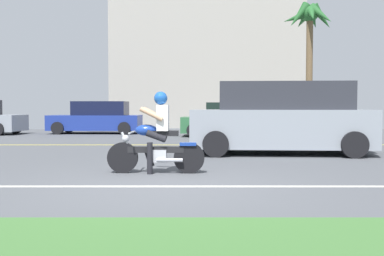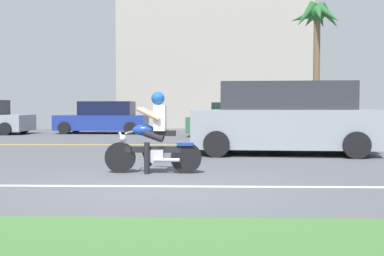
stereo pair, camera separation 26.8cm
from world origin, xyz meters
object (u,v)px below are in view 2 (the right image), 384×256
(suv_nearby, at_px, (283,119))
(parked_car_1, at_px, (104,118))
(parked_car_2, at_px, (235,120))
(palm_tree_0, at_px, (317,25))
(motorcyclist, at_px, (154,139))

(suv_nearby, relative_size, parked_car_1, 1.15)
(suv_nearby, relative_size, parked_car_2, 1.22)
(suv_nearby, xyz_separation_m, parked_car_2, (-0.75, 7.09, -0.24))
(parked_car_1, xyz_separation_m, parked_car_2, (5.96, -1.98, -0.03))
(parked_car_2, distance_m, palm_tree_0, 6.83)
(suv_nearby, bearing_deg, motorcyclist, -130.07)
(motorcyclist, height_order, parked_car_1, motorcyclist)
(motorcyclist, height_order, parked_car_2, motorcyclist)
(suv_nearby, height_order, parked_car_1, suv_nearby)
(suv_nearby, height_order, palm_tree_0, palm_tree_0)
(parked_car_2, relative_size, palm_tree_0, 0.63)
(motorcyclist, bearing_deg, parked_car_1, 106.57)
(parked_car_1, relative_size, palm_tree_0, 0.67)
(parked_car_1, xyz_separation_m, palm_tree_0, (10.07, 1.14, 4.45))
(motorcyclist, xyz_separation_m, palm_tree_0, (6.33, 13.73, 4.51))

